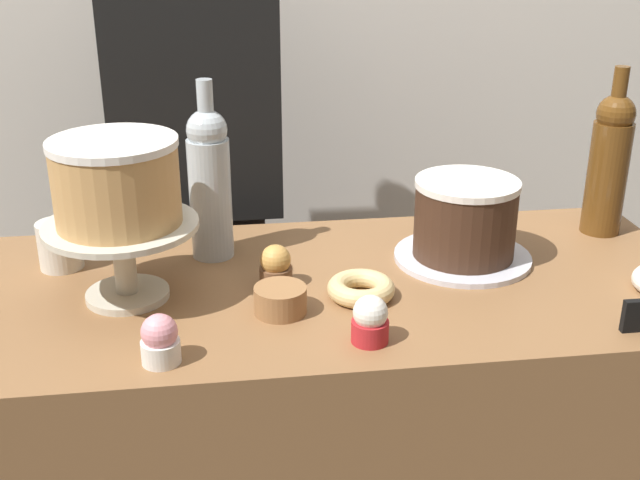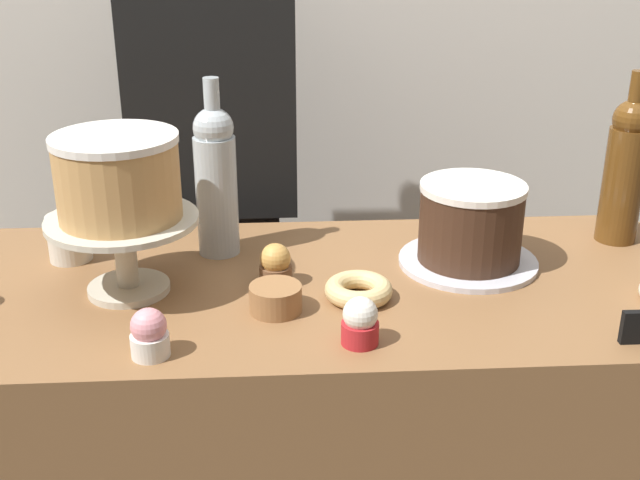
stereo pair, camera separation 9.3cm
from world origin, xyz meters
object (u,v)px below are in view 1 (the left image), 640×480
(chocolate_round_cake, at_px, (465,218))
(cookie_stack, at_px, (280,300))
(wine_bottle_amber, at_px, (609,161))
(wine_bottle_clear, at_px, (210,181))
(barista_figure, at_px, (201,209))
(white_layer_cake, at_px, (116,182))
(cupcake_vanilla, at_px, (370,321))
(cupcake_strawberry, at_px, (160,340))
(coffee_cup_ceramic, at_px, (60,245))
(cupcake_caramel, at_px, (276,267))
(cake_stand_pedestal, at_px, (123,247))
(donut_glazed, at_px, (361,289))

(chocolate_round_cake, distance_m, cookie_stack, 0.39)
(chocolate_round_cake, relative_size, wine_bottle_amber, 0.57)
(wine_bottle_clear, height_order, wine_bottle_amber, same)
(wine_bottle_clear, relative_size, barista_figure, 0.20)
(white_layer_cake, xyz_separation_m, cupcake_vanilla, (0.37, -0.19, -0.17))
(white_layer_cake, relative_size, cupcake_vanilla, 2.69)
(cupcake_strawberry, bearing_deg, coffee_cup_ceramic, 118.52)
(cupcake_caramel, xyz_separation_m, barista_figure, (-0.13, 0.52, -0.08))
(cake_stand_pedestal, relative_size, wine_bottle_clear, 0.76)
(chocolate_round_cake, bearing_deg, cupcake_strawberry, -151.65)
(donut_glazed, distance_m, barista_figure, 0.64)
(chocolate_round_cake, height_order, cupcake_vanilla, chocolate_round_cake)
(wine_bottle_amber, relative_size, cookie_stack, 3.87)
(chocolate_round_cake, xyz_separation_m, cupcake_caramel, (-0.35, -0.06, -0.05))
(white_layer_cake, bearing_deg, cake_stand_pedestal, 90.00)
(cupcake_caramel, distance_m, barista_figure, 0.54)
(wine_bottle_amber, xyz_separation_m, barista_figure, (-0.79, 0.36, -0.19))
(cupcake_strawberry, bearing_deg, donut_glazed, 26.84)
(wine_bottle_clear, distance_m, barista_figure, 0.42)
(cookie_stack, bearing_deg, cupcake_strawberry, -145.13)
(cake_stand_pedestal, height_order, coffee_cup_ceramic, cake_stand_pedestal)
(donut_glazed, bearing_deg, cupcake_vanilla, -95.26)
(barista_figure, bearing_deg, chocolate_round_cake, -43.82)
(cake_stand_pedestal, xyz_separation_m, cookie_stack, (0.24, -0.09, -0.07))
(cupcake_vanilla, bearing_deg, chocolate_round_cake, 50.08)
(wine_bottle_amber, bearing_deg, chocolate_round_cake, -162.84)
(white_layer_cake, distance_m, wine_bottle_amber, 0.92)
(cupcake_strawberry, bearing_deg, cake_stand_pedestal, 106.89)
(cake_stand_pedestal, relative_size, barista_figure, 0.15)
(cake_stand_pedestal, relative_size, white_layer_cake, 1.23)
(wine_bottle_amber, distance_m, cupcake_vanilla, 0.66)
(cupcake_strawberry, relative_size, cookie_stack, 0.88)
(white_layer_cake, bearing_deg, cupcake_vanilla, -27.87)
(coffee_cup_ceramic, bearing_deg, wine_bottle_clear, 3.69)
(chocolate_round_cake, bearing_deg, wine_bottle_amber, 17.16)
(wine_bottle_clear, xyz_separation_m, cupcake_strawberry, (-0.08, -0.37, -0.11))
(cupcake_vanilla, distance_m, cookie_stack, 0.16)
(white_layer_cake, distance_m, cupcake_caramel, 0.30)
(donut_glazed, bearing_deg, chocolate_round_cake, 30.55)
(wine_bottle_clear, relative_size, wine_bottle_amber, 1.00)
(white_layer_cake, height_order, wine_bottle_clear, wine_bottle_clear)
(cupcake_caramel, distance_m, cookie_stack, 0.10)
(cake_stand_pedestal, height_order, cookie_stack, cake_stand_pedestal)
(wine_bottle_amber, bearing_deg, cupcake_vanilla, -145.75)
(wine_bottle_clear, bearing_deg, chocolate_round_cake, -10.39)
(cupcake_caramel, height_order, cupcake_strawberry, same)
(wine_bottle_clear, relative_size, coffee_cup_ceramic, 3.83)
(cupcake_strawberry, bearing_deg, cupcake_caramel, 51.00)
(cake_stand_pedestal, xyz_separation_m, donut_glazed, (0.38, -0.05, -0.08))
(chocolate_round_cake, bearing_deg, cupcake_vanilla, -129.92)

